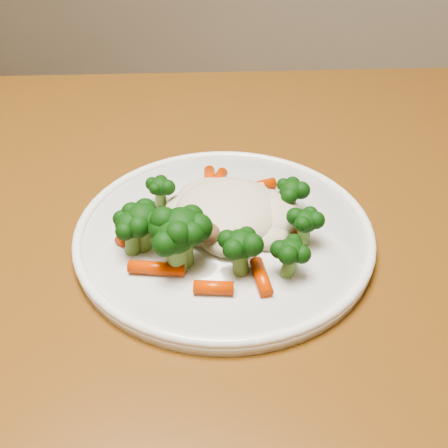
{
  "coord_description": "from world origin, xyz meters",
  "views": [
    {
      "loc": [
        0.35,
        -0.48,
        1.1
      ],
      "look_at": [
        0.21,
        -0.08,
        0.77
      ],
      "focal_mm": 45.0,
      "sensor_mm": 36.0,
      "label": 1
    }
  ],
  "objects": [
    {
      "name": "dining_table",
      "position": [
        0.27,
        -0.06,
        0.66
      ],
      "size": [
        1.47,
        1.24,
        0.75
      ],
      "rotation": [
        0.0,
        0.0,
        0.38
      ],
      "color": "brown",
      "rests_on": "ground"
    },
    {
      "name": "meal",
      "position": [
        0.21,
        -0.09,
        0.78
      ],
      "size": [
        0.19,
        0.19,
        0.05
      ],
      "color": "beige",
      "rests_on": "plate"
    },
    {
      "name": "plate",
      "position": [
        0.21,
        -0.08,
        0.76
      ],
      "size": [
        0.29,
        0.29,
        0.01
      ],
      "primitive_type": "cylinder",
      "color": "white",
      "rests_on": "dining_table"
    }
  ]
}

